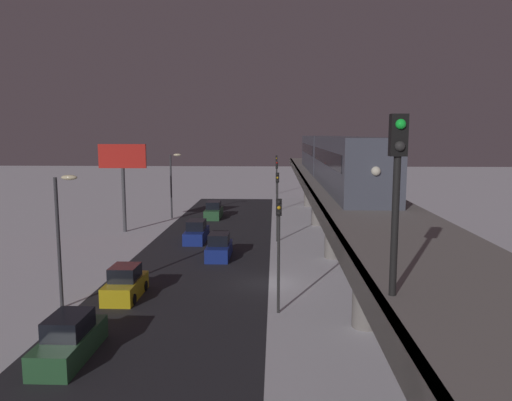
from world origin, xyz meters
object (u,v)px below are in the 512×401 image
at_px(rail_signal, 397,174).
at_px(sedan_yellow, 125,285).
at_px(sedan_green_3, 214,211).
at_px(commercial_billboard, 123,165).
at_px(traffic_light_far, 277,179).
at_px(sedan_blue_2, 196,233).
at_px(traffic_light_near, 279,239).
at_px(traffic_light_mid, 277,197).
at_px(sedan_green_2, 69,340).
at_px(subway_train, 331,156).
at_px(sedan_blue, 219,248).
at_px(traffic_light_distant, 276,169).

relative_size(rail_signal, sedan_yellow, 0.97).
height_order(sedan_green_3, commercial_billboard, commercial_billboard).
bearing_deg(sedan_yellow, traffic_light_far, -105.16).
xyz_separation_m(sedan_blue_2, traffic_light_near, (-7.50, 18.16, 3.40)).
height_order(traffic_light_near, traffic_light_mid, same).
xyz_separation_m(sedan_green_3, traffic_light_near, (-7.50, 30.98, 3.40)).
xyz_separation_m(sedan_green_2, commercial_billboard, (6.23, -28.19, 6.03)).
xyz_separation_m(subway_train, sedan_blue, (9.18, 2.98, -7.28)).
height_order(traffic_light_far, commercial_billboard, commercial_billboard).
height_order(sedan_blue_2, traffic_light_mid, traffic_light_mid).
bearing_deg(sedan_blue, sedan_yellow, -114.99).
xyz_separation_m(subway_train, sedan_green_3, (11.98, -15.85, -7.28)).
distance_m(sedan_blue_2, traffic_light_near, 19.94).
height_order(sedan_yellow, sedan_green_2, same).
xyz_separation_m(sedan_yellow, traffic_light_distant, (-9.30, -52.61, 3.41)).
bearing_deg(traffic_light_near, traffic_light_mid, -90.00).
xyz_separation_m(traffic_light_near, traffic_light_distant, (0.00, -54.89, 0.00)).
height_order(sedan_blue_2, sedan_green_3, same).
height_order(sedan_green_3, traffic_light_distant, traffic_light_distant).
distance_m(sedan_green_3, traffic_light_near, 32.05).
xyz_separation_m(sedan_blue_2, sedan_green_2, (1.80, 24.03, 0.00)).
height_order(sedan_blue, traffic_light_mid, traffic_light_mid).
bearing_deg(traffic_light_distant, traffic_light_mid, 90.00).
relative_size(subway_train, sedan_green_2, 7.70).
xyz_separation_m(sedan_blue, traffic_light_mid, (-4.70, -6.15, 3.40)).
bearing_deg(traffic_light_mid, commercial_billboard, -14.53).
distance_m(sedan_blue_2, traffic_light_distant, 37.64).
relative_size(subway_train, rail_signal, 9.22).
height_order(sedan_yellow, traffic_light_distant, traffic_light_distant).
xyz_separation_m(rail_signal, sedan_green_3, (9.92, -46.50, -8.23)).
xyz_separation_m(sedan_green_3, traffic_light_distant, (-7.50, -23.91, 3.40)).
xyz_separation_m(traffic_light_mid, traffic_light_far, (0.00, -18.30, 0.00)).
distance_m(sedan_green_3, traffic_light_mid, 15.12).
bearing_deg(sedan_green_3, traffic_light_far, -143.19).
bearing_deg(commercial_billboard, traffic_light_near, 124.83).
relative_size(traffic_light_mid, traffic_light_far, 1.00).
relative_size(sedan_blue_2, sedan_green_3, 1.00).
height_order(subway_train, sedan_yellow, subway_train).
relative_size(sedan_green_3, traffic_light_far, 0.73).
xyz_separation_m(sedan_yellow, sedan_green_2, (0.00, 8.14, 0.01)).
xyz_separation_m(sedan_blue_2, commercial_billboard, (8.03, -4.16, 6.03)).
relative_size(sedan_yellow, sedan_green_3, 0.88).
bearing_deg(sedan_blue, sedan_blue_2, 114.94).
distance_m(traffic_light_far, traffic_light_distant, 18.30).
distance_m(rail_signal, sedan_green_2, 17.27).
bearing_deg(sedan_green_2, sedan_blue, -104.33).
relative_size(rail_signal, traffic_light_far, 0.62).
distance_m(traffic_light_mid, traffic_light_far, 18.30).
relative_size(sedan_blue_2, sedan_green_2, 0.98).
distance_m(traffic_light_near, traffic_light_distant, 54.89).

